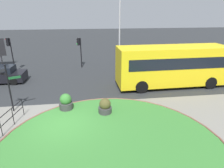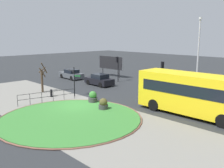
# 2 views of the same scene
# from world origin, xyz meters

# --- Properties ---
(ground) EXTENTS (120.00, 120.00, 0.00)m
(ground) POSITION_xyz_m (0.00, 0.00, 0.00)
(ground) COLOR #282B2D
(sidewalk_paving) EXTENTS (32.00, 8.72, 0.02)m
(sidewalk_paving) POSITION_xyz_m (0.00, -1.64, 0.01)
(sidewalk_paving) COLOR gray
(sidewalk_paving) RESTS_ON ground
(grass_island) EXTENTS (10.72, 10.72, 0.10)m
(grass_island) POSITION_xyz_m (2.43, -2.45, 0.05)
(grass_island) COLOR #387A33
(grass_island) RESTS_ON ground
(grass_kerb_ring) EXTENTS (11.03, 11.03, 0.11)m
(grass_kerb_ring) POSITION_xyz_m (2.43, -2.45, 0.06)
(grass_kerb_ring) COLOR brown
(grass_kerb_ring) RESTS_ON ground
(signpost_directional) EXTENTS (1.38, 0.55, 3.10)m
(signpost_directional) POSITION_xyz_m (-3.29, 2.07, 1.83)
(signpost_directional) COLOR black
(signpost_directional) RESTS_ON ground
(bollard_foreground) EXTENTS (0.23, 0.23, 0.83)m
(bollard_foreground) POSITION_xyz_m (-4.70, 0.13, 0.42)
(bollard_foreground) COLOR black
(bollard_foreground) RESTS_ON ground
(railing_grass_edge) EXTENTS (1.21, 5.41, 1.05)m
(railing_grass_edge) POSITION_xyz_m (-3.05, -1.25, 0.67)
(railing_grass_edge) COLOR black
(railing_grass_edge) RESTS_ON ground
(bus_yellow) EXTENTS (9.13, 2.82, 3.31)m
(bus_yellow) POSITION_xyz_m (8.50, 5.12, 1.77)
(bus_yellow) COLOR yellow
(bus_yellow) RESTS_ON ground
(car_near_lane) EXTENTS (4.02, 1.88, 1.47)m
(car_near_lane) POSITION_xyz_m (-5.95, 7.84, 0.68)
(car_near_lane) COLOR black
(car_near_lane) RESTS_ON ground
(car_far_lane) EXTENTS (4.33, 1.86, 1.38)m
(car_far_lane) POSITION_xyz_m (-12.57, 8.14, 0.64)
(car_far_lane) COLOR #474C51
(car_far_lane) RESTS_ON ground
(traffic_light_near) EXTENTS (0.49, 0.30, 3.24)m
(traffic_light_near) POSITION_xyz_m (0.82, 11.91, 2.39)
(traffic_light_near) COLOR black
(traffic_light_near) RESTS_ON ground
(traffic_light_far) EXTENTS (0.49, 0.30, 3.43)m
(traffic_light_far) POSITION_xyz_m (-6.14, 11.32, 2.53)
(traffic_light_far) COLOR black
(traffic_light_far) RESTS_ON ground
(lamppost_tall) EXTENTS (0.32, 0.32, 8.12)m
(lamppost_tall) POSITION_xyz_m (5.22, 11.85, 4.35)
(lamppost_tall) COLOR #B7B7BC
(lamppost_tall) RESTS_ON ground
(billboard_left) EXTENTS (4.73, 0.36, 3.13)m
(billboard_left) POSITION_xyz_m (-9.77, 13.51, 2.12)
(billboard_left) COLOR black
(billboard_left) RESTS_ON ground
(planter_near_signpost) EXTENTS (0.82, 0.82, 1.03)m
(planter_near_signpost) POSITION_xyz_m (2.49, 0.91, 0.47)
(planter_near_signpost) COLOR #383838
(planter_near_signpost) RESTS_ON ground
(planter_kerbside) EXTENTS (0.87, 0.87, 1.13)m
(planter_kerbside) POSITION_xyz_m (0.07, 1.76, 0.51)
(planter_kerbside) COLOR #383838
(planter_kerbside) RESTS_ON ground
(street_tree_bare) EXTENTS (1.15, 1.01, 3.38)m
(street_tree_bare) POSITION_xyz_m (-7.41, 0.67, 1.60)
(street_tree_bare) COLOR #423323
(street_tree_bare) RESTS_ON ground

